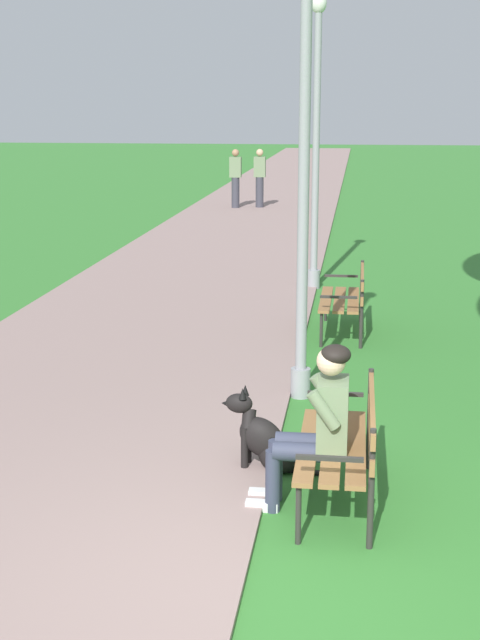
{
  "coord_description": "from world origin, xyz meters",
  "views": [
    {
      "loc": [
        0.49,
        -5.0,
        2.92
      ],
      "look_at": [
        -0.6,
        3.34,
        0.9
      ],
      "focal_mm": 51.07,
      "sensor_mm": 36.0,
      "label": 1
    }
  ],
  "objects_px": {
    "pedestrian_further_distant": "(260,178)",
    "dog_black": "(267,441)",
    "person_seated_on_near_bench": "(317,420)",
    "lamp_post_mid": "(316,140)",
    "pedestrian_distant": "(235,179)",
    "park_bench_mid": "(347,295)",
    "park_bench_near": "(346,439)",
    "lamp_post_near": "(304,168)"
  },
  "relations": [
    {
      "from": "person_seated_on_near_bench",
      "to": "lamp_post_mid",
      "type": "relative_size",
      "value": 0.28
    },
    {
      "from": "dog_black",
      "to": "pedestrian_further_distant",
      "type": "relative_size",
      "value": 0.5
    },
    {
      "from": "dog_black",
      "to": "pedestrian_further_distant",
      "type": "height_order",
      "value": "pedestrian_further_distant"
    },
    {
      "from": "pedestrian_distant",
      "to": "pedestrian_further_distant",
      "type": "bearing_deg",
      "value": 16.42
    },
    {
      "from": "lamp_post_near",
      "to": "lamp_post_mid",
      "type": "distance_m",
      "value": 5.56
    },
    {
      "from": "person_seated_on_near_bench",
      "to": "pedestrian_further_distant",
      "type": "xyz_separation_m",
      "value": [
        -2.52,
        19.15,
        0.16
      ]
    },
    {
      "from": "pedestrian_distant",
      "to": "park_bench_mid",
      "type": "bearing_deg",
      "value": -76.43
    },
    {
      "from": "park_bench_near",
      "to": "lamp_post_mid",
      "type": "distance_m",
      "value": 8.26
    },
    {
      "from": "dog_black",
      "to": "lamp_post_near",
      "type": "relative_size",
      "value": 0.19
    },
    {
      "from": "lamp_post_near",
      "to": "park_bench_mid",
      "type": "bearing_deg",
      "value": 80.94
    },
    {
      "from": "pedestrian_further_distant",
      "to": "park_bench_mid",
      "type": "bearing_deg",
      "value": -79.19
    },
    {
      "from": "person_seated_on_near_bench",
      "to": "park_bench_near",
      "type": "bearing_deg",
      "value": 26.43
    },
    {
      "from": "park_bench_mid",
      "to": "person_seated_on_near_bench",
      "type": "distance_m",
      "value": 5.24
    },
    {
      "from": "park_bench_mid",
      "to": "pedestrian_further_distant",
      "type": "relative_size",
      "value": 0.91
    },
    {
      "from": "lamp_post_near",
      "to": "pedestrian_further_distant",
      "type": "bearing_deg",
      "value": 97.69
    },
    {
      "from": "lamp_post_near",
      "to": "park_bench_near",
      "type": "bearing_deg",
      "value": -78.77
    },
    {
      "from": "pedestrian_distant",
      "to": "pedestrian_further_distant",
      "type": "relative_size",
      "value": 1.0
    },
    {
      "from": "lamp_post_near",
      "to": "pedestrian_distant",
      "type": "distance_m",
      "value": 16.7
    },
    {
      "from": "park_bench_near",
      "to": "park_bench_mid",
      "type": "distance_m",
      "value": 5.13
    },
    {
      "from": "lamp_post_mid",
      "to": "pedestrian_distant",
      "type": "relative_size",
      "value": 2.74
    },
    {
      "from": "park_bench_near",
      "to": "dog_black",
      "type": "relative_size",
      "value": 1.8
    },
    {
      "from": "dog_black",
      "to": "pedestrian_further_distant",
      "type": "bearing_deg",
      "value": 96.46
    },
    {
      "from": "person_seated_on_near_bench",
      "to": "lamp_post_near",
      "type": "bearing_deg",
      "value": 96.29
    },
    {
      "from": "park_bench_near",
      "to": "lamp_post_near",
      "type": "bearing_deg",
      "value": 101.23
    },
    {
      "from": "pedestrian_further_distant",
      "to": "dog_black",
      "type": "bearing_deg",
      "value": -83.54
    },
    {
      "from": "park_bench_mid",
      "to": "park_bench_near",
      "type": "bearing_deg",
      "value": -89.23
    },
    {
      "from": "person_seated_on_near_bench",
      "to": "pedestrian_further_distant",
      "type": "relative_size",
      "value": 0.76
    },
    {
      "from": "lamp_post_near",
      "to": "pedestrian_distant",
      "type": "height_order",
      "value": "lamp_post_near"
    },
    {
      "from": "park_bench_near",
      "to": "lamp_post_near",
      "type": "relative_size",
      "value": 0.34
    },
    {
      "from": "park_bench_mid",
      "to": "person_seated_on_near_bench",
      "type": "bearing_deg",
      "value": -91.52
    },
    {
      "from": "lamp_post_mid",
      "to": "lamp_post_near",
      "type": "bearing_deg",
      "value": -88.4
    },
    {
      "from": "park_bench_near",
      "to": "pedestrian_distant",
      "type": "bearing_deg",
      "value": 100.17
    },
    {
      "from": "lamp_post_mid",
      "to": "pedestrian_further_distant",
      "type": "distance_m",
      "value": 11.32
    },
    {
      "from": "park_bench_mid",
      "to": "lamp_post_near",
      "type": "height_order",
      "value": "lamp_post_near"
    },
    {
      "from": "park_bench_near",
      "to": "lamp_post_near",
      "type": "distance_m",
      "value": 3.1
    },
    {
      "from": "pedestrian_distant",
      "to": "park_bench_near",
      "type": "bearing_deg",
      "value": -79.83
    },
    {
      "from": "lamp_post_near",
      "to": "pedestrian_distant",
      "type": "relative_size",
      "value": 2.7
    },
    {
      "from": "person_seated_on_near_bench",
      "to": "lamp_post_mid",
      "type": "distance_m",
      "value": 8.31
    },
    {
      "from": "park_bench_near",
      "to": "person_seated_on_near_bench",
      "type": "relative_size",
      "value": 1.2
    },
    {
      "from": "lamp_post_mid",
      "to": "pedestrian_further_distant",
      "type": "height_order",
      "value": "lamp_post_mid"
    },
    {
      "from": "dog_black",
      "to": "lamp_post_mid",
      "type": "relative_size",
      "value": 0.18
    },
    {
      "from": "dog_black",
      "to": "lamp_post_mid",
      "type": "height_order",
      "value": "lamp_post_mid"
    }
  ]
}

